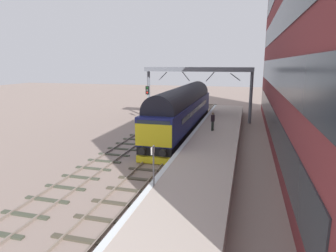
{
  "coord_description": "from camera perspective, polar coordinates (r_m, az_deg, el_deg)",
  "views": [
    {
      "loc": [
        6.1,
        -20.56,
        6.9
      ],
      "look_at": [
        0.2,
        1.34,
        2.05
      ],
      "focal_mm": 31.57,
      "sensor_mm": 36.0,
      "label": 1
    }
  ],
  "objects": [
    {
      "name": "track_adjacent_west",
      "position": [
        23.71,
        -9.59,
        -4.89
      ],
      "size": [
        2.5,
        60.0,
        0.15
      ],
      "color": "gray",
      "rests_on": "ground"
    },
    {
      "name": "track_main",
      "position": [
        22.51,
        -1.39,
        -5.64
      ],
      "size": [
        2.5,
        60.0,
        0.15
      ],
      "color": "gray",
      "rests_on": "ground"
    },
    {
      "name": "station_platform",
      "position": [
        21.68,
        7.81,
        -5.22
      ],
      "size": [
        4.0,
        44.0,
        1.01
      ],
      "color": "#B6A79B",
      "rests_on": "ground"
    },
    {
      "name": "signal_post_mid",
      "position": [
        35.32,
        -3.96,
        5.27
      ],
      "size": [
        0.44,
        0.22,
        4.25
      ],
      "color": "gray",
      "rests_on": "ground"
    },
    {
      "name": "waiting_passenger",
      "position": [
        26.39,
        8.63,
        1.2
      ],
      "size": [
        0.45,
        0.48,
        1.64
      ],
      "rotation": [
        0.0,
        0.0,
        1.17
      ],
      "color": "#2C362E",
      "rests_on": "station_platform"
    },
    {
      "name": "diesel_locomotive",
      "position": [
        29.26,
        2.88,
        3.37
      ],
      "size": [
        2.74,
        19.46,
        4.68
      ],
      "color": "black",
      "rests_on": "ground"
    },
    {
      "name": "overhead_footbridge",
      "position": [
        35.76,
        5.82,
        10.28
      ],
      "size": [
        12.82,
        2.0,
        6.43
      ],
      "color": "slate",
      "rests_on": "ground"
    },
    {
      "name": "ground_plane",
      "position": [
        22.53,
        -1.39,
        -5.78
      ],
      "size": [
        140.0,
        140.0,
        0.0
      ],
      "primitive_type": "plane",
      "color": "gray",
      "rests_on": "ground"
    },
    {
      "name": "platform_number_sign",
      "position": [
        14.3,
        -2.87,
        -6.58
      ],
      "size": [
        0.1,
        0.44,
        2.0
      ],
      "color": "slate",
      "rests_on": "station_platform"
    },
    {
      "name": "station_building",
      "position": [
        26.4,
        25.99,
        13.0
      ],
      "size": [
        5.25,
        40.84,
        15.75
      ],
      "color": "maroon",
      "rests_on": "ground"
    }
  ]
}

